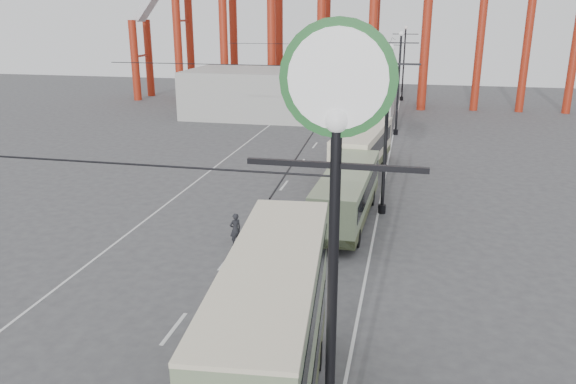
% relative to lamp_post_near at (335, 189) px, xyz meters
% --- Properties ---
extents(road_markings, '(12.52, 120.00, 0.01)m').
position_rel_lamp_post_near_xyz_m(road_markings, '(-6.46, 22.70, -7.86)').
color(road_markings, silver).
rests_on(road_markings, ground).
extents(lamp_post_near, '(3.20, 0.44, 10.80)m').
position_rel_lamp_post_near_xyz_m(lamp_post_near, '(0.00, 0.00, 0.00)').
color(lamp_post_near, black).
rests_on(lamp_post_near, ground).
extents(lamp_post_mid, '(3.20, 0.44, 9.32)m').
position_rel_lamp_post_near_xyz_m(lamp_post_mid, '(0.00, 21.00, -3.18)').
color(lamp_post_mid, black).
rests_on(lamp_post_mid, ground).
extents(lamp_post_far, '(3.20, 0.44, 9.32)m').
position_rel_lamp_post_near_xyz_m(lamp_post_far, '(0.00, 43.00, -3.18)').
color(lamp_post_far, black).
rests_on(lamp_post_far, ground).
extents(lamp_post_distant, '(3.20, 0.44, 9.32)m').
position_rel_lamp_post_near_xyz_m(lamp_post_distant, '(0.00, 65.00, -3.18)').
color(lamp_post_distant, black).
rests_on(lamp_post_distant, ground).
extents(fairground_shed, '(22.00, 10.00, 5.00)m').
position_rel_lamp_post_near_xyz_m(fairground_shed, '(-11.60, 50.00, -5.36)').
color(fairground_shed, '#ACACA7').
rests_on(fairground_shed, ground).
extents(double_decker_bus, '(3.17, 9.37, 4.94)m').
position_rel_lamp_post_near_xyz_m(double_decker_bus, '(-1.96, 3.11, -5.09)').
color(double_decker_bus, '#3C4424').
rests_on(double_decker_bus, ground).
extents(single_decker_green, '(2.70, 10.17, 2.85)m').
position_rel_lamp_post_near_xyz_m(single_decker_green, '(-1.81, 19.23, -6.25)').
color(single_decker_green, gray).
rests_on(single_decker_green, ground).
extents(single_decker_cream, '(3.62, 10.39, 3.16)m').
position_rel_lamp_post_near_xyz_m(single_decker_cream, '(-1.92, 29.37, -6.08)').
color(single_decker_cream, beige).
rests_on(single_decker_cream, ground).
extents(pedestrian, '(0.71, 0.70, 1.65)m').
position_rel_lamp_post_near_xyz_m(pedestrian, '(-6.71, 14.76, -7.04)').
color(pedestrian, black).
rests_on(pedestrian, ground).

